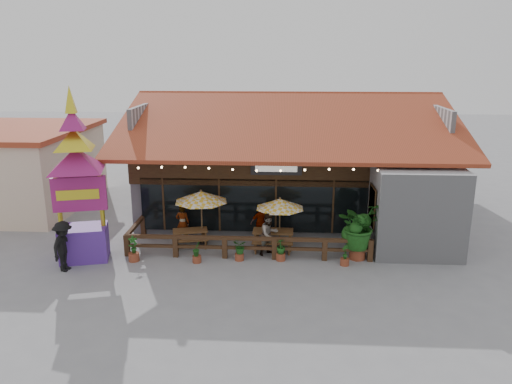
# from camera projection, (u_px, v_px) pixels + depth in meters

# --- Properties ---
(ground) EXTENTS (100.00, 100.00, 0.00)m
(ground) POSITION_uv_depth(u_px,v_px,m) (287.00, 254.00, 20.51)
(ground) COLOR gray
(ground) RESTS_ON ground
(restaurant_building) EXTENTS (15.50, 14.73, 6.09)m
(restaurant_building) POSITION_uv_depth(u_px,v_px,m) (292.00, 167.00, 26.26)
(restaurant_building) COLOR #A9A9AE
(restaurant_building) RESTS_ON ground
(patio_railing) EXTENTS (10.00, 2.60, 0.92)m
(patio_railing) POSITION_uv_depth(u_px,v_px,m) (231.00, 242.00, 20.21)
(patio_railing) COLOR #452C18
(patio_railing) RESTS_ON ground
(neighbor_building) EXTENTS (8.40, 8.40, 4.22)m
(neighbor_building) POSITION_uv_depth(u_px,v_px,m) (5.00, 167.00, 26.53)
(neighbor_building) COLOR beige
(neighbor_building) RESTS_ON ground
(umbrella_left) EXTENTS (2.76, 2.76, 2.45)m
(umbrella_left) POSITION_uv_depth(u_px,v_px,m) (201.00, 197.00, 21.05)
(umbrella_left) COLOR brown
(umbrella_left) RESTS_ON ground
(umbrella_right) EXTENTS (2.71, 2.71, 2.21)m
(umbrella_right) POSITION_uv_depth(u_px,v_px,m) (280.00, 204.00, 20.79)
(umbrella_right) COLOR brown
(umbrella_right) RESTS_ON ground
(picnic_table_left) EXTENTS (1.72, 1.57, 0.71)m
(picnic_table_left) POSITION_uv_depth(u_px,v_px,m) (190.00, 235.00, 21.34)
(picnic_table_left) COLOR brown
(picnic_table_left) RESTS_ON ground
(picnic_table_right) EXTENTS (1.72, 1.49, 0.81)m
(picnic_table_right) POSITION_uv_depth(u_px,v_px,m) (273.00, 236.00, 20.97)
(picnic_table_right) COLOR brown
(picnic_table_right) RESTS_ON ground
(thai_sign_tower) EXTENTS (3.31, 3.31, 7.37)m
(thai_sign_tower) POSITION_uv_depth(u_px,v_px,m) (76.00, 164.00, 19.03)
(thai_sign_tower) COLOR #532895
(thai_sign_tower) RESTS_ON ground
(tropical_plant) EXTENTS (2.29, 2.26, 2.40)m
(tropical_plant) POSITION_uv_depth(u_px,v_px,m) (359.00, 226.00, 19.72)
(tropical_plant) COLOR brown
(tropical_plant) RESTS_ON ground
(diner_a) EXTENTS (0.61, 0.41, 1.64)m
(diner_a) POSITION_uv_depth(u_px,v_px,m) (183.00, 223.00, 21.79)
(diner_a) COLOR #3D2913
(diner_a) RESTS_ON ground
(diner_b) EXTENTS (1.09, 1.06, 1.77)m
(diner_b) POSITION_uv_depth(u_px,v_px,m) (269.00, 234.00, 20.27)
(diner_b) COLOR #3D2913
(diner_b) RESTS_ON ground
(diner_c) EXTENTS (0.99, 0.61, 1.57)m
(diner_c) POSITION_uv_depth(u_px,v_px,m) (261.00, 223.00, 21.94)
(diner_c) COLOR #3D2913
(diner_c) RESTS_ON ground
(pedestrian) EXTENTS (0.89, 1.35, 1.96)m
(pedestrian) POSITION_uv_depth(u_px,v_px,m) (64.00, 246.00, 18.75)
(pedestrian) COLOR black
(pedestrian) RESTS_ON ground
(planter_a) EXTENTS (0.44, 0.42, 1.04)m
(planter_a) POSITION_uv_depth(u_px,v_px,m) (134.00, 251.00, 19.74)
(planter_a) COLOR brown
(planter_a) RESTS_ON ground
(planter_b) EXTENTS (0.37, 0.40, 0.86)m
(planter_b) POSITION_uv_depth(u_px,v_px,m) (197.00, 253.00, 19.62)
(planter_b) COLOR brown
(planter_b) RESTS_ON ground
(planter_c) EXTENTS (0.57, 0.51, 0.87)m
(planter_c) POSITION_uv_depth(u_px,v_px,m) (239.00, 249.00, 19.79)
(planter_c) COLOR brown
(planter_c) RESTS_ON ground
(planter_d) EXTENTS (0.48, 0.48, 0.90)m
(planter_d) POSITION_uv_depth(u_px,v_px,m) (281.00, 250.00, 19.80)
(planter_d) COLOR brown
(planter_d) RESTS_ON ground
(planter_e) EXTENTS (0.35, 0.35, 0.85)m
(planter_e) POSITION_uv_depth(u_px,v_px,m) (345.00, 257.00, 19.36)
(planter_e) COLOR brown
(planter_e) RESTS_ON ground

